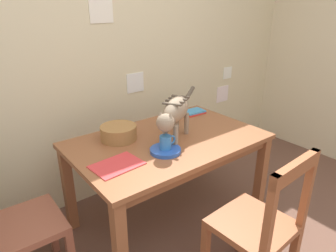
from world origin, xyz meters
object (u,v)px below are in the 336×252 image
Objects in this scene: saucer_bowl at (165,150)px; wooden_chair_far at (16,226)px; dining_table at (168,149)px; magazine at (117,165)px; cat at (175,112)px; book_stack at (194,112)px; wooden_chair_near at (259,226)px; wicker_basket at (119,132)px; coffee_mug at (166,142)px.

wooden_chair_far is (-0.93, 0.20, -0.27)m from saucer_bowl.
magazine is at bearing -166.32° from dining_table.
cat is 0.64m from book_stack.
cat is at bearing 32.02° from saucer_bowl.
magazine is (-0.34, 0.04, -0.01)m from saucer_bowl.
magazine is (-0.49, -0.12, 0.09)m from dining_table.
dining_table is 6.70× the size of saucer_bowl.
wooden_chair_near is at bearing -75.74° from saucer_bowl.
wooden_chair_far reaches higher than magazine.
wicker_basket is at bearing 143.55° from dining_table.
dining_table is 0.60m from book_stack.
wooden_chair_near is (0.51, -0.70, -0.26)m from magazine.
wooden_chair_near reaches higher than dining_table.
wicker_basket is at bearing 110.79° from saucer_bowl.
wooden_chair_near is at bearing -88.51° from dining_table.
cat reaches higher than wooden_chair_far.
dining_table is 0.38m from wicker_basket.
cat is 1.20m from wooden_chair_far.
dining_table is 0.51m from magazine.
book_stack is (0.50, 0.35, -0.21)m from cat.
coffee_mug is (0.00, 0.00, 0.06)m from saucer_bowl.
wicker_basket is 0.28× the size of wooden_chair_near.
wooden_chair_near is at bearing -58.69° from magazine.
wooden_chair_near is (0.16, -0.66, -0.33)m from coffee_mug.
magazine is (-0.51, -0.06, -0.22)m from cat.
coffee_mug is at bearing 90.64° from cat.
wicker_basket is (-0.31, 0.27, -0.17)m from cat.
coffee_mug is 0.76m from wooden_chair_near.
cat is at bearing -145.50° from book_stack.
saucer_bowl is 0.80× the size of wicker_basket.
wooden_chair_far reaches higher than saucer_bowl.
cat is (0.02, -0.06, 0.31)m from dining_table.
coffee_mug is at bearing 100.79° from wooden_chair_near.
wicker_basket is at bearing 111.33° from coffee_mug.
cat is 2.36× the size of wicker_basket.
cat reaches higher than saucer_bowl.
magazine is at bearing 75.87° from wooden_chair_far.
coffee_mug reaches higher than wicker_basket.
magazine is at bearing 64.83° from cat.
book_stack is 1.25m from wooden_chair_near.
wicker_basket is at bearing 16.35° from cat.
magazine is (-0.35, 0.04, -0.07)m from coffee_mug.
wooden_chair_far is (-0.79, -0.18, -0.31)m from wicker_basket.
wooden_chair_near reaches higher than coffee_mug.
saucer_bowl is 0.80m from book_stack.
saucer_bowl is 0.40m from wicker_basket.
wooden_chair_near reaches higher than book_stack.
coffee_mug is at bearing -68.67° from wicker_basket.
book_stack is 0.76× the size of wicker_basket.
coffee_mug is at bearing 78.80° from wooden_chair_far.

